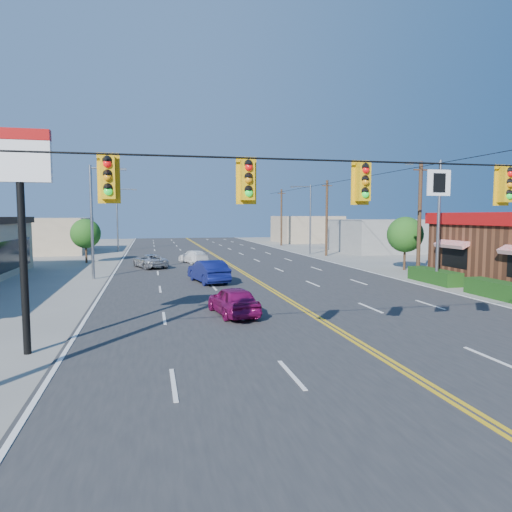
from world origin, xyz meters
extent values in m
plane|color=gray|center=(0.00, 0.00, 0.00)|extent=(160.00, 160.00, 0.00)
cube|color=#2D2D30|center=(0.00, 20.00, 0.03)|extent=(20.00, 120.00, 0.06)
cylinder|color=black|center=(0.00, 0.00, 6.00)|extent=(24.00, 0.05, 0.05)
cube|color=white|center=(1.20, 0.00, 5.45)|extent=(0.75, 0.04, 0.75)
cube|color=#D89E0C|center=(-8.00, 0.00, 5.42)|extent=(0.55, 0.34, 1.25)
cube|color=#D89E0C|center=(-4.50, 0.00, 5.42)|extent=(0.55, 0.34, 1.25)
cube|color=#D89E0C|center=(-1.20, 0.00, 5.42)|extent=(0.55, 0.34, 1.25)
cube|color=#D89E0C|center=(3.50, 0.00, 5.42)|extent=(0.55, 0.34, 1.25)
cube|color=#194214|center=(11.50, 12.00, 0.45)|extent=(1.20, 9.00, 0.90)
cylinder|color=black|center=(-11.00, 4.00, 3.00)|extent=(0.24, 0.24, 6.00)
cube|color=white|center=(-11.00, 4.00, 6.20)|extent=(1.90, 0.30, 1.30)
cylinder|color=gray|center=(11.00, 14.00, 4.00)|extent=(0.20, 0.20, 8.00)
cylinder|color=gray|center=(9.90, 14.00, 7.80)|extent=(2.20, 0.12, 0.12)
cube|color=gray|center=(8.80, 14.00, 7.75)|extent=(0.50, 0.25, 0.15)
cylinder|color=gray|center=(11.00, 38.00, 4.00)|extent=(0.20, 0.20, 8.00)
cylinder|color=gray|center=(9.90, 38.00, 7.80)|extent=(2.20, 0.12, 0.12)
cube|color=gray|center=(8.80, 38.00, 7.75)|extent=(0.50, 0.25, 0.15)
cylinder|color=gray|center=(-11.00, 22.00, 4.00)|extent=(0.20, 0.20, 8.00)
cylinder|color=gray|center=(-9.90, 22.00, 7.80)|extent=(2.20, 0.12, 0.12)
cube|color=gray|center=(-8.80, 22.00, 7.75)|extent=(0.50, 0.25, 0.15)
cylinder|color=gray|center=(-11.00, 48.00, 4.00)|extent=(0.20, 0.20, 8.00)
cylinder|color=gray|center=(-9.90, 48.00, 7.80)|extent=(2.20, 0.12, 0.12)
cube|color=gray|center=(-8.80, 48.00, 7.75)|extent=(0.50, 0.25, 0.15)
cylinder|color=#47301E|center=(12.20, 18.00, 4.20)|extent=(0.28, 0.28, 8.40)
cylinder|color=#47301E|center=(12.20, 36.00, 4.20)|extent=(0.28, 0.28, 8.40)
cylinder|color=#47301E|center=(12.20, 54.00, 4.20)|extent=(0.28, 0.28, 8.40)
cylinder|color=#47301E|center=(13.50, 22.00, 1.05)|extent=(0.20, 0.20, 2.10)
sphere|color=#235B19|center=(13.50, 22.00, 2.94)|extent=(2.94, 2.94, 2.94)
cylinder|color=#47301E|center=(-13.00, 34.00, 1.00)|extent=(0.20, 0.20, 2.00)
sphere|color=#235B19|center=(-13.00, 34.00, 2.80)|extent=(2.80, 2.80, 2.80)
cube|color=gray|center=(22.00, 40.00, 2.00)|extent=(12.00, 10.00, 4.00)
cube|color=tan|center=(-20.00, 48.00, 2.10)|extent=(11.00, 12.00, 4.20)
cube|color=tan|center=(19.00, 62.00, 2.20)|extent=(10.00, 10.00, 4.40)
imported|color=#7D0D4C|center=(-3.46, 7.95, 0.65)|extent=(2.06, 4.02, 1.31)
imported|color=#0F1559|center=(-3.31, 18.16, 0.75)|extent=(2.46, 4.79, 1.50)
imported|color=white|center=(-3.09, 31.07, 0.60)|extent=(2.91, 4.44, 1.20)
imported|color=#B7B7BC|center=(-7.11, 27.82, 0.59)|extent=(3.24, 4.64, 1.18)
camera|label=1|loc=(-7.02, -11.84, 4.50)|focal=32.00mm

